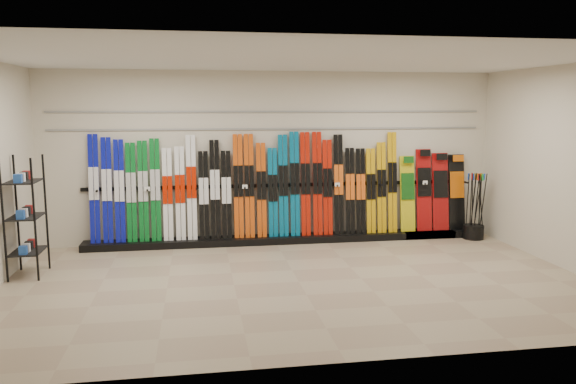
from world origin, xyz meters
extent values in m
plane|color=gray|center=(0.00, 0.00, 0.00)|extent=(8.00, 8.00, 0.00)
plane|color=beige|center=(0.00, 2.50, 1.50)|extent=(8.00, 0.00, 8.00)
plane|color=beige|center=(4.00, 0.00, 1.50)|extent=(0.00, 5.00, 5.00)
plane|color=silver|center=(0.00, 0.00, 3.00)|extent=(8.00, 8.00, 0.00)
cube|color=black|center=(0.22, 2.28, 0.06)|extent=(8.00, 0.40, 0.12)
cube|color=#0C139E|center=(-3.05, 2.33, 1.03)|extent=(0.17, 0.22, 1.82)
cube|color=#0C139E|center=(-2.84, 2.33, 1.00)|extent=(0.17, 0.21, 1.76)
cube|color=#0C139E|center=(-2.64, 2.33, 0.98)|extent=(0.17, 0.21, 1.72)
cube|color=#0A6622|center=(-2.45, 2.32, 0.95)|extent=(0.17, 0.20, 1.67)
cube|color=#0A6622|center=(-2.26, 2.33, 0.97)|extent=(0.17, 0.21, 1.70)
cube|color=#0A6622|center=(-2.05, 2.33, 0.99)|extent=(0.17, 0.21, 1.74)
cube|color=white|center=(-1.85, 2.32, 0.90)|extent=(0.17, 0.19, 1.57)
cube|color=white|center=(-1.64, 2.32, 0.92)|extent=(0.17, 0.20, 1.60)
cube|color=white|center=(-1.45, 2.33, 1.01)|extent=(0.17, 0.22, 1.79)
cube|color=black|center=(-1.24, 2.32, 0.87)|extent=(0.17, 0.19, 1.51)
cube|color=black|center=(-1.05, 2.33, 0.97)|extent=(0.17, 0.21, 1.70)
cube|color=black|center=(-0.85, 2.32, 0.88)|extent=(0.17, 0.19, 1.51)
cube|color=#D04C0F|center=(-0.65, 2.33, 1.02)|extent=(0.17, 0.22, 1.80)
cube|color=#D04C0F|center=(-0.46, 2.33, 1.02)|extent=(0.17, 0.22, 1.80)
cube|color=#D04C0F|center=(-0.24, 2.32, 0.94)|extent=(0.17, 0.20, 1.64)
cube|color=#055D85|center=(-0.04, 2.32, 0.89)|extent=(0.17, 0.19, 1.55)
cube|color=#055D85|center=(0.14, 2.33, 1.01)|extent=(0.17, 0.22, 1.78)
cube|color=#055D85|center=(0.35, 2.33, 1.04)|extent=(0.17, 0.22, 1.83)
cube|color=#B41707|center=(0.54, 2.33, 1.03)|extent=(0.17, 0.22, 1.82)
cube|color=#B41707|center=(0.76, 2.33, 1.03)|extent=(0.17, 0.22, 1.83)
cube|color=#B41707|center=(0.94, 2.33, 0.96)|extent=(0.17, 0.21, 1.69)
cube|color=black|center=(1.15, 2.33, 1.01)|extent=(0.17, 0.22, 1.78)
cube|color=black|center=(1.36, 2.32, 0.89)|extent=(0.17, 0.19, 1.54)
cube|color=black|center=(1.55, 2.32, 0.88)|extent=(0.17, 0.19, 1.53)
cube|color=#CB960B|center=(1.74, 2.32, 0.88)|extent=(0.17, 0.19, 1.52)
cube|color=#CB960B|center=(1.94, 2.32, 0.93)|extent=(0.17, 0.20, 1.63)
cube|color=#CB960B|center=(2.15, 2.33, 1.02)|extent=(0.17, 0.22, 1.81)
cube|color=gold|center=(2.45, 2.35, 0.81)|extent=(0.27, 0.21, 1.38)
cube|color=#990C0C|center=(2.77, 2.35, 0.87)|extent=(0.28, 0.23, 1.49)
cube|color=#990C0C|center=(3.09, 2.35, 0.83)|extent=(0.30, 0.22, 1.42)
cube|color=black|center=(3.41, 2.35, 0.81)|extent=(0.30, 0.22, 1.39)
cube|color=black|center=(-3.75, 0.93, 0.85)|extent=(0.40, 0.60, 1.71)
cylinder|color=black|center=(3.60, 2.00, 0.12)|extent=(0.37, 0.37, 0.25)
cylinder|color=black|center=(3.62, 1.95, 0.61)|extent=(0.12, 0.06, 1.18)
cylinder|color=black|center=(3.56, 2.00, 0.61)|extent=(0.03, 0.16, 1.17)
cylinder|color=black|center=(3.55, 1.99, 0.61)|extent=(0.05, 0.02, 1.18)
cylinder|color=black|center=(3.68, 1.91, 0.61)|extent=(0.15, 0.04, 1.17)
cylinder|color=black|center=(3.71, 2.02, 0.61)|extent=(0.03, 0.02, 1.18)
cylinder|color=black|center=(3.70, 2.01, 0.61)|extent=(0.13, 0.15, 1.17)
cylinder|color=black|center=(3.74, 1.96, 0.61)|extent=(0.12, 0.02, 1.18)
cylinder|color=black|center=(3.61, 2.07, 0.61)|extent=(0.09, 0.03, 1.18)
cylinder|color=black|center=(3.56, 2.07, 0.61)|extent=(0.02, 0.03, 1.18)
cylinder|color=black|center=(3.63, 1.99, 0.61)|extent=(0.07, 0.04, 1.18)
cylinder|color=black|center=(3.48, 2.04, 0.61)|extent=(0.07, 0.15, 1.17)
cube|color=gray|center=(0.00, 2.48, 2.00)|extent=(7.60, 0.02, 0.03)
cube|color=gray|center=(0.00, 2.48, 2.30)|extent=(7.60, 0.02, 0.03)
camera|label=1|loc=(-1.34, -7.32, 2.38)|focal=35.00mm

